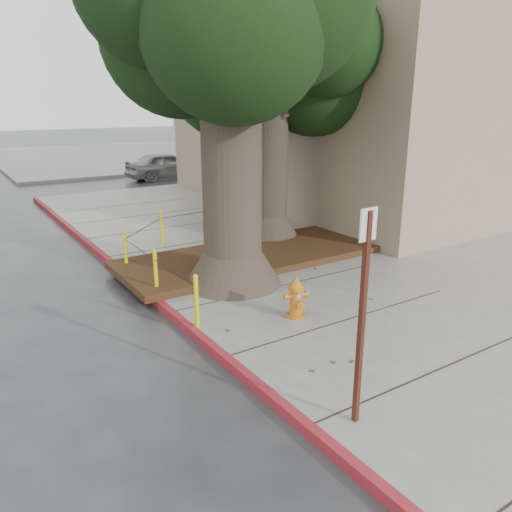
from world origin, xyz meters
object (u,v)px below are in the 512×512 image
(car_red, at_px, (256,157))
(car_silver, at_px, (166,165))
(fire_hydrant, at_px, (296,298))
(signpost, at_px, (363,307))

(car_red, bearing_deg, car_silver, 96.81)
(fire_hydrant, relative_size, car_red, 0.19)
(car_silver, height_order, car_red, car_silver)
(fire_hydrant, distance_m, car_red, 22.16)
(signpost, relative_size, car_silver, 0.65)
(fire_hydrant, xyz_separation_m, car_silver, (5.07, 17.63, 0.17))
(signpost, bearing_deg, car_red, 54.80)
(signpost, distance_m, car_red, 25.21)
(fire_hydrant, distance_m, signpost, 3.25)
(fire_hydrant, xyz_separation_m, signpost, (-1.23, -2.80, 1.11))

